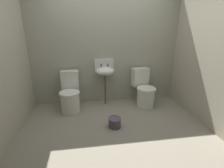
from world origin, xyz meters
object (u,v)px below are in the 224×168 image
Objects in this scene: bucket at (115,122)px; sink at (105,71)px; toilet_right at (144,91)px; toilet_left at (70,95)px.

sink is at bearing 93.05° from bucket.
toilet_right is 1.13m from bucket.
bucket is (0.05, -0.98, -0.67)m from sink.
bucket is at bearing 135.95° from toilet_left.
toilet_left is 3.41× the size of bucket.
toilet_right is (1.57, 0.00, 0.00)m from toilet_left.
toilet_right is at bearing -179.16° from toilet_left.
toilet_left and toilet_right have the same top height.
toilet_left is 1.57m from toilet_right.
sink is 1.18m from bucket.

